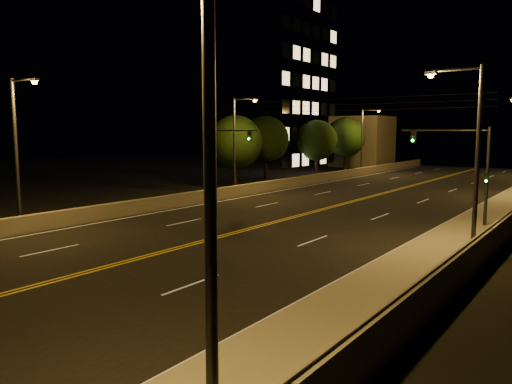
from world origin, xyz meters
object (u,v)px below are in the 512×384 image
Objects in this scene: traffic_signal_left at (217,155)px; tree_2 at (317,140)px; building_tower at (237,75)px; tree_1 at (265,140)px; streetlight_0 at (195,174)px; streetlight_1 at (471,146)px; streetlight_5 at (237,139)px; tree_0 at (235,142)px; tree_3 at (345,137)px; streetlight_6 at (364,136)px; streetlight_4 at (18,143)px; traffic_signal_right at (468,164)px.

tree_2 reaches higher than traffic_signal_left.
tree_1 is (11.23, -9.10, -8.80)m from building_tower.
tree_2 is (-25.88, 50.99, -0.48)m from streetlight_0.
building_tower is at bearing 139.58° from streetlight_1.
streetlight_5 is 5.74m from tree_0.
tree_1 is at bearing -97.97° from tree_3.
streetlight_5 is at bearing 105.54° from traffic_signal_left.
tree_1 is (-6.26, -13.49, -0.29)m from streetlight_6.
streetlight_1 is 43.19m from streetlight_6.
streetlight_4 reaches higher than traffic_signal_right.
tree_1 is (-7.39, 17.48, 0.92)m from traffic_signal_left.
streetlight_6 is 36.82m from traffic_signal_right.
traffic_signal_left is at bearing 129.58° from streetlight_0.
streetlight_6 is 31.01m from traffic_signal_left.
streetlight_4 is 25.21m from traffic_signal_right.
streetlight_4 is 15.55m from traffic_signal_left.
streetlight_1 reaches higher than traffic_signal_left.
streetlight_1 is 47.63m from tree_3.
streetlight_5 is at bearing 168.41° from traffic_signal_right.
streetlight_5 reaches higher than tree_2.
streetlight_0 is 64.78m from building_tower.
streetlight_5 reaches higher than traffic_signal_right.
streetlight_5 is at bearing 126.82° from streetlight_0.
streetlight_5 is at bearing -90.00° from streetlight_6.
traffic_signal_left is at bearing 162.10° from streetlight_1.
streetlight_5 is (-21.40, 28.60, 0.00)m from streetlight_0.
streetlight_1 is at bearing -26.40° from streetlight_5.
traffic_signal_left is at bearing -78.04° from tree_2.
traffic_signal_right is 1.00× the size of traffic_signal_left.
streetlight_6 is 1.15× the size of tree_1.
tree_1 is at bearing -39.02° from building_tower.
tree_1 reaches higher than tree_2.
streetlight_4 is at bearing -83.91° from tree_2.
streetlight_5 reaches higher than tree_1.
traffic_signal_left is 0.77× the size of tree_3.
tree_3 is (-3.98, 49.23, -0.17)m from streetlight_4.
traffic_signal_left is 34.16m from tree_3.
tree_1 is at bearing 112.92° from traffic_signal_left.
streetlight_1 is 1.15× the size of tree_1.
tree_0 is at bearing 149.00° from streetlight_1.
streetlight_4 is 24.24m from tree_0.
streetlight_6 is at bearing 65.13° from tree_1.
streetlight_1 reaches higher than tree_3.
traffic_signal_right is 25.01m from tree_0.
tree_2 is (-4.47, 22.40, -0.48)m from streetlight_5.
streetlight_6 reaches higher than traffic_signal_right.
tree_1 is at bearing 139.03° from streetlight_1.
streetlight_4 is 49.39m from tree_3.
traffic_signal_right is (19.87, -4.08, -1.21)m from streetlight_5.
streetlight_1 is 1.12× the size of tree_3.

